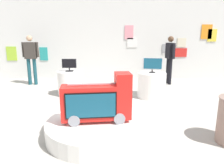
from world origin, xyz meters
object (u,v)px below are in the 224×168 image
at_px(tv_on_left_rear, 69,65).
at_px(shopper_browsing_rear, 31,56).
at_px(tv_on_center_rear, 152,64).
at_px(main_display_pedestal, 97,129).
at_px(novelty_firetruck_tv, 98,102).
at_px(display_pedestal_center_rear, 152,85).
at_px(display_pedestal_left_rear, 70,83).
at_px(shopper_browsing_near_truck, 170,56).

height_order(tv_on_left_rear, shopper_browsing_rear, shopper_browsing_rear).
bearing_deg(tv_on_center_rear, shopper_browsing_rear, 159.34).
height_order(main_display_pedestal, novelty_firetruck_tv, novelty_firetruck_tv).
bearing_deg(display_pedestal_center_rear, tv_on_center_rear, -81.50).
height_order(main_display_pedestal, tv_on_center_rear, tv_on_center_rear).
xyz_separation_m(novelty_firetruck_tv, shopper_browsing_rear, (-2.60, 3.87, 0.37)).
height_order(display_pedestal_left_rear, tv_on_left_rear, tv_on_left_rear).
distance_m(shopper_browsing_near_truck, shopper_browsing_rear, 4.81).
distance_m(display_pedestal_left_rear, shopper_browsing_rear, 2.15).
relative_size(shopper_browsing_near_truck, shopper_browsing_rear, 0.98).
relative_size(display_pedestal_center_rear, tv_on_center_rear, 1.48).
xyz_separation_m(display_pedestal_left_rear, shopper_browsing_near_truck, (3.22, 1.47, 0.63)).
bearing_deg(display_pedestal_left_rear, shopper_browsing_near_truck, 24.59).
xyz_separation_m(novelty_firetruck_tv, shopper_browsing_near_truck, (2.21, 4.05, 0.35)).
bearing_deg(novelty_firetruck_tv, tv_on_left_rear, 111.46).
relative_size(display_pedestal_center_rear, shopper_browsing_near_truck, 0.47).
distance_m(display_pedestal_left_rear, tv_on_left_rear, 0.54).
distance_m(main_display_pedestal, tv_on_left_rear, 2.85).
relative_size(main_display_pedestal, novelty_firetruck_tv, 1.46).
bearing_deg(display_pedestal_center_rear, novelty_firetruck_tv, -118.99).
height_order(tv_on_left_rear, tv_on_center_rear, tv_on_center_rear).
bearing_deg(tv_on_center_rear, shopper_browsing_near_truck, 61.99).
bearing_deg(display_pedestal_left_rear, novelty_firetruck_tv, -68.57).
height_order(display_pedestal_center_rear, shopper_browsing_near_truck, shopper_browsing_near_truck).
bearing_deg(shopper_browsing_near_truck, tv_on_center_rear, -118.01).
distance_m(novelty_firetruck_tv, display_pedestal_center_rear, 2.75).
xyz_separation_m(display_pedestal_center_rear, tv_on_center_rear, (0.00, -0.00, 0.59)).
distance_m(novelty_firetruck_tv, tv_on_left_rear, 2.78).
relative_size(tv_on_center_rear, shopper_browsing_near_truck, 0.32).
bearing_deg(display_pedestal_left_rear, tv_on_center_rear, -4.57).
height_order(novelty_firetruck_tv, display_pedestal_center_rear, novelty_firetruck_tv).
xyz_separation_m(display_pedestal_center_rear, shopper_browsing_rear, (-3.92, 1.48, 0.65)).
bearing_deg(main_display_pedestal, novelty_firetruck_tv, -8.58).
bearing_deg(display_pedestal_center_rear, shopper_browsing_rear, 159.39).
bearing_deg(novelty_firetruck_tv, display_pedestal_left_rear, 111.43).
distance_m(tv_on_left_rear, display_pedestal_center_rear, 2.41).
height_order(novelty_firetruck_tv, tv_on_center_rear, novelty_firetruck_tv).
xyz_separation_m(tv_on_center_rear, shopper_browsing_near_truck, (0.88, 1.66, 0.04)).
bearing_deg(main_display_pedestal, shopper_browsing_near_truck, 61.08).
bearing_deg(shopper_browsing_rear, shopper_browsing_near_truck, 2.16).
bearing_deg(tv_on_left_rear, main_display_pedestal, -69.00).
xyz_separation_m(shopper_browsing_near_truck, shopper_browsing_rear, (-4.81, -0.18, 0.02)).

